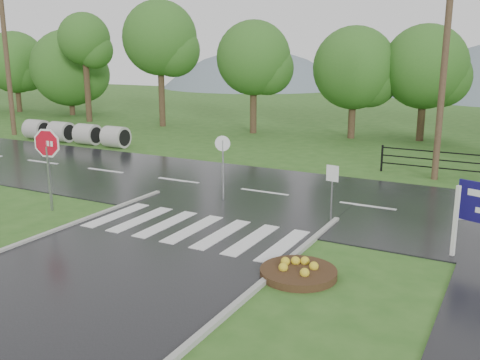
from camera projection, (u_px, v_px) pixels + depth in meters
The scene contains 12 objects.
ground at pixel (71, 295), 11.97m from camera, with size 120.00×120.00×0.00m, color #305D1F.
main_road at pixel (264, 193), 20.53m from camera, with size 90.00×8.00×0.04m, color black.
crosswalk at pixel (193, 229), 16.23m from camera, with size 6.50×2.80×0.02m.
hills at pixel (470, 215), 69.66m from camera, with size 102.00×48.00×48.00m.
treeline at pixel (381, 142), 32.05m from camera, with size 83.20×5.20×10.00m.
culvert_pipes at pixel (74, 133), 31.51m from camera, with size 7.60×1.20×1.20m.
stop_sign at pixel (47, 151), 17.83m from camera, with size 1.31×0.28×3.00m.
flower_bed at pixel (298, 271), 12.93m from camera, with size 1.87×1.87×0.37m.
reg_sign_small at pixel (332, 182), 16.64m from camera, with size 0.42×0.08×1.88m.
reg_sign_round at pixel (223, 160), 19.14m from camera, with size 0.54×0.19×2.40m.
utility_pole_west at pixel (7, 62), 33.67m from camera, with size 1.61×0.49×9.16m.
utility_pole_east at pixel (443, 81), 21.79m from camera, with size 1.42×0.44×8.10m.
Camera 1 is at (8.56, -7.91, 5.33)m, focal length 40.00 mm.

